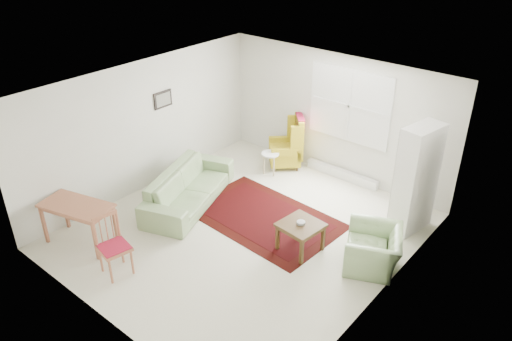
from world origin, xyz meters
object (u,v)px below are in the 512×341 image
Objects in this scene: stool at (270,163)px; cabinet at (416,179)px; wingback_chair at (285,142)px; armchair at (373,246)px; coffee_table at (300,237)px; desk_chair at (114,247)px; sofa at (188,181)px; desk at (80,224)px.

cabinet is (3.03, 0.04, 0.70)m from stool.
cabinet is at bearing 38.44° from wingback_chair.
armchair is 1.15m from coffee_table.
cabinet reaches higher than desk_chair.
sofa is at bearing -141.16° from cabinet.
stool is at bearing -44.53° from wingback_chair.
desk is at bearing 147.03° from sofa.
desk_chair is (0.16, -3.93, 0.24)m from stool.
cabinet is (0.00, 1.33, 0.58)m from armchair.
stool is 3.94m from desk_chair.
sofa is at bearing 76.88° from desk.
desk_chair is (-2.87, -3.96, -0.46)m from cabinet.
desk_chair reaches higher than sofa.
stool is (-3.03, 1.30, -0.12)m from armchair.
sofa is 2.43m from coffee_table.
coffee_table is (1.95, -2.17, -0.31)m from wingback_chair.
desk is (-3.95, -2.53, 0.00)m from armchair.
desk_chair is at bearing -41.26° from wingback_chair.
stool is 0.50× the size of desk_chair.
cabinet is at bearing 58.17° from coffee_table.
cabinet reaches higher than wingback_chair.
stool is at bearing 13.71° from desk_chair.
desk_chair is at bearing -115.41° from cabinet.
sofa is 2.04m from desk.
armchair is 0.96× the size of desk_chair.
coffee_table is 3.58m from desk.
sofa is 2.17m from desk_chair.
coffee_table is 2.59m from stool.
coffee_table is 0.53× the size of desk.
wingback_chair is at bearing -177.85° from cabinet.
cabinet reaches higher than desk.
cabinet is (3.49, 1.88, 0.49)m from sofa.
sofa is 3.99m from cabinet.
wingback_chair is at bearing 88.71° from stool.
wingback_chair is 4.41m from desk_chair.
stool is (-0.01, -0.48, -0.32)m from wingback_chair.
wingback_chair reaches higher than stool.
armchair reaches higher than stool.
stool is at bearing 139.09° from coffee_table.
armchair is at bearing -100.91° from sofa.
coffee_table is (2.41, 0.15, -0.20)m from sofa.
coffee_table is 2.15m from cabinet.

